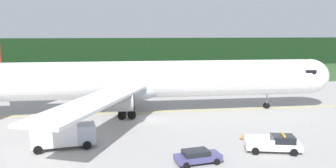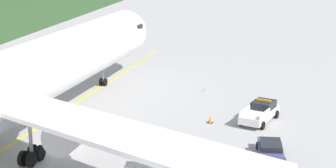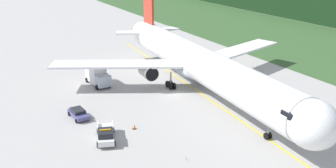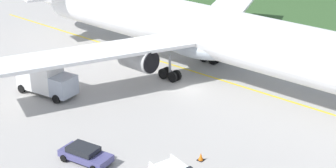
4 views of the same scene
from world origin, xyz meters
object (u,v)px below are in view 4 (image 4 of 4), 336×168
object	(u,v)px
airliner	(214,34)
staff_car	(85,154)
catering_truck	(45,77)
apron_cone	(201,157)

from	to	relation	value
airliner	staff_car	bearing A→B (deg)	-85.27
catering_truck	apron_cone	size ratio (longest dim) A/B	10.24
catering_truck	apron_cone	distance (m)	20.33
airliner	staff_car	distance (m)	21.84
staff_car	airliner	bearing A→B (deg)	94.73
airliner	apron_cone	world-z (taller)	airliner
apron_cone	catering_truck	bearing A→B (deg)	176.73
airliner	apron_cone	distance (m)	18.55
apron_cone	staff_car	bearing A→B (deg)	-141.20
airliner	catering_truck	distance (m)	18.51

